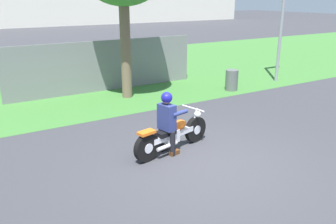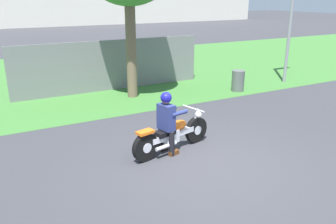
# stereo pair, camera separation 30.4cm
# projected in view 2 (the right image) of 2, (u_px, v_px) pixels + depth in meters

# --- Properties ---
(ground) EXTENTS (120.00, 120.00, 0.00)m
(ground) POSITION_uv_depth(u_px,v_px,m) (206.00, 165.00, 7.09)
(ground) COLOR #38383D
(grass_verge) EXTENTS (60.00, 12.00, 0.01)m
(grass_verge) POSITION_uv_depth(u_px,v_px,m) (81.00, 75.00, 15.16)
(grass_verge) COLOR #3D7533
(grass_verge) RESTS_ON ground
(motorcycle_lead) EXTENTS (2.08, 0.78, 0.86)m
(motorcycle_lead) POSITION_uv_depth(u_px,v_px,m) (173.00, 135.00, 7.62)
(motorcycle_lead) COLOR black
(motorcycle_lead) RESTS_ON ground
(rider_lead) EXTENTS (0.62, 0.54, 1.39)m
(rider_lead) POSITION_uv_depth(u_px,v_px,m) (167.00, 118.00, 7.38)
(rider_lead) COLOR black
(rider_lead) RESTS_ON ground
(trash_can) EXTENTS (0.45, 0.45, 0.75)m
(trash_can) POSITION_uv_depth(u_px,v_px,m) (238.00, 81.00, 12.49)
(trash_can) COLOR #595E5B
(trash_can) RESTS_ON ground
(fence_segment) EXTENTS (7.00, 0.06, 1.80)m
(fence_segment) POSITION_uv_depth(u_px,v_px,m) (112.00, 65.00, 12.51)
(fence_segment) COLOR slate
(fence_segment) RESTS_ON ground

